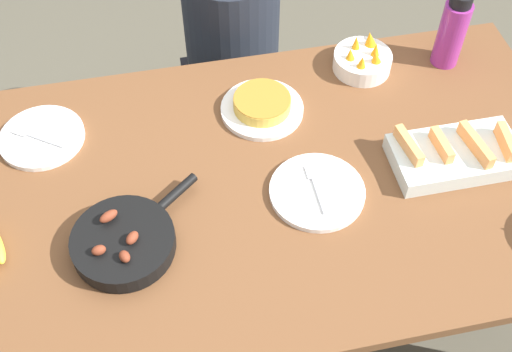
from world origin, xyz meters
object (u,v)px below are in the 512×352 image
skillet (125,242)px  person_figure (233,70)px  frittata_plate_center (262,106)px  empty_plate_near_front (42,137)px  melon_tray (456,154)px  empty_plate_far_left (317,192)px  water_bottle (452,31)px  fruit_bowl_mango (363,60)px

skillet → person_figure: person_figure is taller
frittata_plate_center → empty_plate_near_front: frittata_plate_center is taller
melon_tray → person_figure: 0.94m
frittata_plate_center → person_figure: (-0.00, 0.47, -0.29)m
melon_tray → skillet: (-0.88, -0.09, -0.00)m
empty_plate_near_front → skillet: bearing=-63.6°
skillet → person_figure: 0.99m
person_figure → empty_plate_far_left: bearing=-84.1°
melon_tray → water_bottle: 0.41m
person_figure → melon_tray: bearing=-58.3°
skillet → empty_plate_far_left: (0.50, 0.07, -0.02)m
person_figure → empty_plate_near_front: bearing=-143.5°
empty_plate_far_left → water_bottle: (0.51, 0.41, 0.11)m
skillet → frittata_plate_center: size_ratio=1.38×
frittata_plate_center → empty_plate_far_left: frittata_plate_center is taller
empty_plate_near_front → empty_plate_far_left: (0.70, -0.34, -0.00)m
water_bottle → empty_plate_far_left: bearing=-141.2°
empty_plate_near_front → fruit_bowl_mango: (0.95, 0.10, 0.02)m
fruit_bowl_mango → empty_plate_far_left: bearing=-120.7°
melon_tray → empty_plate_near_front: size_ratio=1.46×
frittata_plate_center → water_bottle: 0.61m
melon_tray → empty_plate_near_front: bearing=164.2°
fruit_bowl_mango → skillet: bearing=-146.5°
fruit_bowl_mango → person_figure: bearing=133.6°
empty_plate_far_left → skillet: bearing=-172.4°
empty_plate_far_left → empty_plate_near_front: bearing=154.3°
melon_tray → fruit_bowl_mango: bearing=107.9°
melon_tray → empty_plate_far_left: melon_tray is taller
fruit_bowl_mango → water_bottle: bearing=-4.3°
melon_tray → frittata_plate_center: bearing=148.1°
fruit_bowl_mango → water_bottle: 0.27m
skillet → frittata_plate_center: 0.57m
skillet → fruit_bowl_mango: size_ratio=1.87×
empty_plate_far_left → person_figure: bearing=95.9°
skillet → fruit_bowl_mango: bearing=-5.5°
skillet → water_bottle: size_ratio=1.34×
person_figure → water_bottle: bearing=-32.2°
frittata_plate_center → water_bottle: water_bottle is taller
empty_plate_near_front → person_figure: person_figure is taller
melon_tray → person_figure: (-0.47, 0.76, -0.29)m
empty_plate_far_left → person_figure: 0.84m
empty_plate_far_left → fruit_bowl_mango: size_ratio=1.42×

